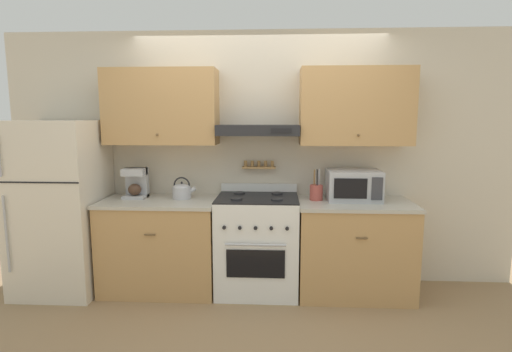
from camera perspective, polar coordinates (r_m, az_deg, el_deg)
The scene contains 10 objects.
ground_plane at distance 3.80m, azimuth -0.09°, elevation -18.11°, with size 16.00×16.00×0.00m, color #937551.
wall_back at distance 4.05m, azimuth 0.30°, elevation 4.88°, with size 5.20×0.46×2.55m.
counter_left at distance 4.10m, azimuth -13.36°, elevation -9.48°, with size 1.12×0.68×0.90m.
counter_right at distance 4.01m, azimuth 13.81°, elevation -9.92°, with size 1.08×0.68×0.90m.
stove_range at distance 3.94m, azimuth 0.20°, elevation -9.67°, with size 0.78×0.67×1.02m.
refrigerator at distance 4.33m, azimuth -26.10°, elevation -3.96°, with size 0.78×0.77×1.67m.
tea_kettle at distance 3.99m, azimuth -10.51°, elevation -2.05°, with size 0.24×0.18×0.21m.
coffee_maker at distance 4.14m, azimuth -16.78°, elevation -0.95°, with size 0.22×0.20×0.30m.
microwave at distance 3.96m, azimuth 13.72°, elevation -1.27°, with size 0.50×0.39×0.29m.
utensil_crock at distance 3.90m, azimuth 8.60°, elevation -2.26°, with size 0.13×0.13×0.30m.
Camera 1 is at (0.19, -3.40, 1.69)m, focal length 28.00 mm.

